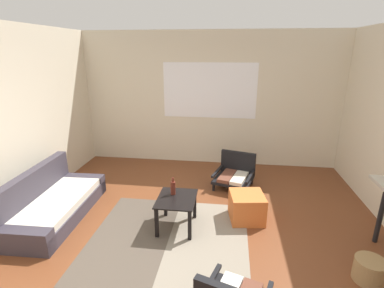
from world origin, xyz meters
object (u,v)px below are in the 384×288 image
Objects in this scene: couch at (51,204)px; coffee_table at (177,204)px; ottoman_orange at (247,207)px; wicker_basket at (369,270)px; glass_bottle at (173,188)px; armchair_by_window at (235,173)px.

couch reaches higher than coffee_table.
ottoman_orange is 1.48× the size of wicker_basket.
couch is at bearing 170.02° from wicker_basket.
glass_bottle is 2.41m from wicker_basket.
glass_bottle is (-0.07, 0.10, 0.19)m from coffee_table.
wicker_basket is at bearing -56.47° from armchair_by_window.
couch is 2.98m from armchair_by_window.
coffee_table is 1.90× the size of wicker_basket.
couch is 2.81m from ottoman_orange.
armchair_by_window is 1.68× the size of ottoman_orange.
glass_bottle reaches higher than coffee_table.
glass_bottle is 0.78× the size of wicker_basket.
armchair_by_window is 1.10m from ottoman_orange.
coffee_table is at bearing -161.35° from ottoman_orange.
couch reaches higher than wicker_basket.
ottoman_orange is at bearing 12.09° from glass_bottle.
couch reaches higher than armchair_by_window.
wicker_basket is (2.18, -0.68, -0.23)m from coffee_table.
coffee_table is 1.62m from armchair_by_window.
coffee_table is at bearing -119.35° from armchair_by_window.
wicker_basket is at bearing -19.30° from glass_bottle.
ottoman_orange is 1.09m from glass_bottle.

